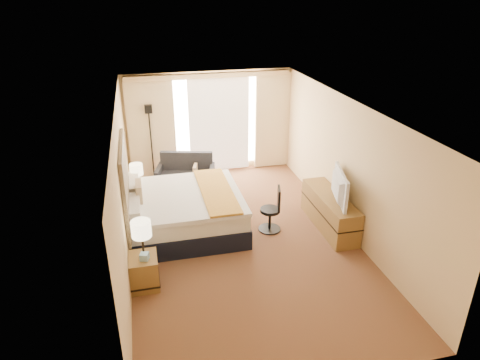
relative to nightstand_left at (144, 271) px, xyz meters
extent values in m
cube|color=#541818|center=(1.87, 1.05, -0.28)|extent=(4.20, 7.00, 0.02)
cube|color=white|center=(1.87, 1.05, 2.33)|extent=(4.20, 7.00, 0.02)
cube|color=#E1B789|center=(1.87, 4.55, 1.02)|extent=(4.20, 0.02, 2.60)
cube|color=#E1B789|center=(1.87, -2.45, 1.02)|extent=(4.20, 0.02, 2.60)
cube|color=#E1B789|center=(-0.23, 1.05, 1.02)|extent=(0.02, 7.00, 2.60)
cube|color=#E1B789|center=(3.97, 1.05, 1.02)|extent=(0.02, 7.00, 2.60)
cube|color=black|center=(-0.19, 1.25, 1.01)|extent=(0.06, 1.85, 1.50)
cube|color=brown|center=(0.00, 0.00, 0.00)|extent=(0.45, 0.52, 0.55)
cube|color=brown|center=(0.00, 2.50, 0.00)|extent=(0.45, 0.52, 0.55)
cube|color=brown|center=(3.70, 1.05, 0.07)|extent=(0.50, 1.80, 0.70)
cube|color=white|center=(2.12, 4.52, 1.04)|extent=(2.30, 0.02, 2.30)
cube|color=beige|center=(0.42, 4.43, 0.99)|extent=(1.15, 0.09, 2.50)
cube|color=beige|center=(3.52, 4.43, 0.99)|extent=(0.90, 0.09, 2.50)
cube|color=white|center=(2.12, 4.48, 0.99)|extent=(1.55, 0.04, 2.50)
cube|color=#E1B789|center=(1.87, 4.39, 2.25)|extent=(4.00, 0.16, 0.12)
cube|color=black|center=(0.82, 1.62, -0.08)|extent=(2.30, 2.08, 0.38)
cube|color=white|center=(0.82, 1.62, 0.27)|extent=(2.24, 2.03, 0.33)
cube|color=white|center=(0.91, 1.62, 0.46)|extent=(2.10, 2.10, 0.08)
cube|color=gold|center=(1.50, 1.62, 0.52)|extent=(0.60, 2.10, 0.04)
cube|color=white|center=(-0.13, 1.12, 0.60)|extent=(0.31, 0.85, 0.20)
cube|color=white|center=(-0.13, 2.13, 0.60)|extent=(0.31, 0.85, 0.20)
cube|color=#C1B49F|center=(0.02, 1.62, 0.64)|extent=(0.11, 0.46, 0.39)
cube|color=maroon|center=(1.10, 3.50, -0.15)|extent=(1.50, 1.05, 0.24)
cube|color=#29282D|center=(1.09, 3.45, 0.05)|extent=(1.37, 0.88, 0.16)
cube|color=#29282D|center=(1.17, 3.78, 0.31)|extent=(1.26, 0.45, 0.53)
cube|color=#29282D|center=(0.49, 3.66, 0.07)|extent=(0.28, 0.73, 0.44)
cube|color=#29282D|center=(1.71, 3.34, 0.07)|extent=(0.28, 0.73, 0.44)
cube|color=#C1B49F|center=(1.32, 3.39, 0.21)|extent=(0.16, 0.35, 0.31)
cube|color=black|center=(0.38, 4.35, -0.26)|extent=(0.24, 0.24, 0.03)
cylinder|color=black|center=(0.38, 4.35, 0.60)|extent=(0.03, 0.03, 1.70)
cube|color=black|center=(0.38, 4.35, 1.53)|extent=(0.18, 0.18, 0.20)
cylinder|color=black|center=(2.50, 1.22, -0.26)|extent=(0.45, 0.45, 0.03)
cylinder|color=black|center=(2.50, 1.22, -0.04)|extent=(0.05, 0.05, 0.40)
cylinder|color=black|center=(2.50, 1.22, 0.17)|extent=(0.40, 0.40, 0.06)
cube|color=black|center=(2.65, 1.17, 0.43)|extent=(0.14, 0.36, 0.45)
cube|color=black|center=(0.03, 0.00, 0.30)|extent=(0.11, 0.11, 0.04)
cylinder|color=black|center=(0.03, 0.00, 0.51)|extent=(0.03, 0.03, 0.39)
cylinder|color=beige|center=(0.03, 0.00, 0.80)|extent=(0.31, 0.31, 0.27)
cube|color=black|center=(-0.01, 2.57, 0.29)|extent=(0.10, 0.10, 0.04)
cylinder|color=black|center=(-0.01, 2.57, 0.48)|extent=(0.03, 0.03, 0.34)
cylinder|color=beige|center=(-0.01, 2.57, 0.73)|extent=(0.27, 0.27, 0.23)
cube|color=#85B2CD|center=(0.03, -0.07, 0.33)|extent=(0.16, 0.16, 0.12)
cube|color=black|center=(0.09, 2.68, 0.31)|extent=(0.24, 0.22, 0.08)
imported|color=black|center=(3.65, 0.83, 0.73)|extent=(0.40, 1.07, 0.62)
camera|label=1|loc=(0.18, -5.88, 4.20)|focal=32.00mm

